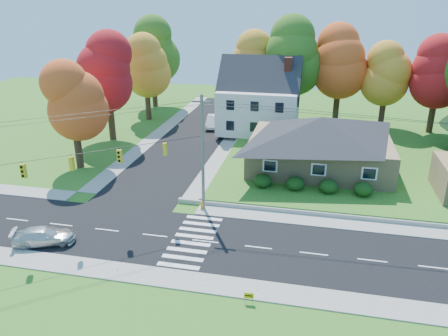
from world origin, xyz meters
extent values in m
plane|color=#3D7923|center=(0.00, 0.00, 0.00)|extent=(120.00, 120.00, 0.00)
cube|color=black|center=(0.00, 0.00, 0.01)|extent=(90.00, 8.00, 0.02)
cube|color=black|center=(-8.00, 26.00, 0.01)|extent=(8.00, 44.00, 0.02)
cube|color=#9C9A90|center=(0.00, 5.00, 0.04)|extent=(90.00, 2.00, 0.08)
cube|color=#9C9A90|center=(0.00, -5.00, 0.04)|extent=(90.00, 2.00, 0.08)
cube|color=#3D7923|center=(13.00, 21.00, 0.25)|extent=(30.00, 30.00, 0.50)
cube|color=tan|center=(8.00, 16.00, 2.10)|extent=(14.00, 10.00, 3.20)
pyramid|color=#26262B|center=(8.00, 16.00, 4.80)|extent=(14.60, 10.60, 2.20)
cube|color=silver|center=(0.00, 28.00, 3.30)|extent=(10.00, 8.00, 5.60)
pyramid|color=#26262B|center=(0.00, 28.00, 7.30)|extent=(10.40, 8.40, 2.40)
cube|color=brown|center=(3.50, 28.00, 5.30)|extent=(0.90, 0.90, 9.60)
ellipsoid|color=#163A10|center=(3.00, 9.80, 1.14)|extent=(1.70, 1.70, 1.27)
ellipsoid|color=#163A10|center=(6.00, 9.80, 1.14)|extent=(1.70, 1.70, 1.27)
ellipsoid|color=#163A10|center=(9.00, 9.80, 1.14)|extent=(1.70, 1.70, 1.27)
ellipsoid|color=#163A10|center=(12.00, 9.80, 1.14)|extent=(1.70, 1.70, 1.27)
cylinder|color=#666059|center=(-1.50, 5.20, 5.00)|extent=(0.26, 0.26, 10.00)
cube|color=#666059|center=(-1.50, 5.20, 9.40)|extent=(1.60, 0.12, 0.12)
cube|color=gold|center=(-12.00, -3.20, 5.95)|extent=(0.34, 0.26, 1.00)
cube|color=gold|center=(-9.50, -1.20, 5.95)|extent=(0.26, 0.34, 1.00)
cube|color=gold|center=(-6.80, 0.95, 5.95)|extent=(0.34, 0.26, 1.00)
cube|color=gold|center=(-4.00, 3.20, 5.95)|extent=(0.26, 0.34, 1.00)
cylinder|color=black|center=(-8.00, 0.00, 6.60)|extent=(13.02, 10.43, 0.04)
cylinder|color=#3F2A19|center=(-2.00, 34.00, 3.20)|extent=(0.80, 0.80, 5.40)
sphere|color=orange|center=(-2.00, 34.00, 7.10)|extent=(6.72, 6.72, 6.72)
sphere|color=orange|center=(-2.00, 34.00, 8.78)|extent=(5.91, 5.91, 5.91)
sphere|color=orange|center=(-2.00, 34.00, 10.46)|extent=(5.11, 5.11, 5.11)
cylinder|color=#3F2A19|center=(4.00, 33.00, 3.65)|extent=(0.86, 0.86, 6.30)
sphere|color=#3B6D1E|center=(4.00, 33.00, 8.20)|extent=(7.84, 7.84, 7.84)
sphere|color=#3B6D1E|center=(4.00, 33.00, 10.16)|extent=(6.90, 6.90, 6.90)
sphere|color=#3B6D1E|center=(4.00, 33.00, 12.12)|extent=(5.96, 5.96, 5.96)
cylinder|color=#3F2A19|center=(10.00, 34.00, 3.43)|extent=(0.83, 0.83, 5.85)
sphere|color=#E3511F|center=(10.00, 34.00, 7.65)|extent=(7.28, 7.28, 7.28)
sphere|color=#E3511F|center=(10.00, 34.00, 9.47)|extent=(6.41, 6.41, 6.41)
sphere|color=#E3511F|center=(10.00, 34.00, 11.29)|extent=(5.53, 5.53, 5.53)
cylinder|color=#3F2A19|center=(16.00, 33.00, 2.98)|extent=(0.77, 0.77, 4.95)
sphere|color=orange|center=(16.00, 33.00, 6.55)|extent=(6.16, 6.16, 6.16)
sphere|color=orange|center=(16.00, 33.00, 8.09)|extent=(5.42, 5.42, 5.42)
sphere|color=orange|center=(16.00, 33.00, 9.63)|extent=(4.68, 4.68, 4.68)
cylinder|color=#3F2A19|center=(22.00, 32.00, 3.20)|extent=(0.80, 0.80, 5.40)
sphere|color=#B3171A|center=(22.00, 32.00, 7.10)|extent=(6.72, 6.72, 6.72)
sphere|color=#B3171A|center=(22.00, 32.00, 8.78)|extent=(5.91, 5.91, 5.91)
sphere|color=#B3171A|center=(22.00, 32.00, 10.46)|extent=(5.11, 5.11, 5.11)
cylinder|color=#3F2A19|center=(-17.00, 12.00, 2.48)|extent=(0.77, 0.77, 4.95)
sphere|color=#E3511F|center=(-17.00, 12.00, 6.05)|extent=(6.16, 6.16, 6.16)
sphere|color=#E3511F|center=(-17.00, 12.00, 7.59)|extent=(5.42, 5.42, 5.42)
sphere|color=#E3511F|center=(-17.00, 12.00, 9.13)|extent=(4.68, 4.68, 4.68)
cylinder|color=#3F2A19|center=(-18.00, 22.00, 2.93)|extent=(0.83, 0.83, 5.85)
sphere|color=#B3171A|center=(-18.00, 22.00, 7.15)|extent=(7.28, 7.28, 7.28)
sphere|color=#B3171A|center=(-18.00, 22.00, 8.97)|extent=(6.41, 6.41, 6.41)
sphere|color=#B3171A|center=(-18.00, 22.00, 10.79)|extent=(5.53, 5.53, 5.53)
cylinder|color=#3F2A19|center=(-17.00, 32.00, 2.70)|extent=(0.80, 0.80, 5.40)
sphere|color=orange|center=(-17.00, 32.00, 6.60)|extent=(6.72, 6.72, 6.72)
sphere|color=orange|center=(-17.00, 32.00, 8.28)|extent=(5.91, 5.91, 5.91)
sphere|color=orange|center=(-17.00, 32.00, 9.96)|extent=(5.11, 5.11, 5.11)
cylinder|color=#3F2A19|center=(-19.00, 40.00, 3.15)|extent=(0.86, 0.86, 6.30)
sphere|color=#3B6D1E|center=(-19.00, 40.00, 7.70)|extent=(7.84, 7.84, 7.84)
sphere|color=#3B6D1E|center=(-19.00, 40.00, 9.66)|extent=(6.90, 6.90, 6.90)
sphere|color=#3B6D1E|center=(-19.00, 40.00, 11.62)|extent=(5.96, 5.96, 5.96)
imported|color=silver|center=(-11.56, -2.84, 0.66)|extent=(4.77, 3.28, 1.28)
imported|color=silver|center=(-6.59, 29.96, 0.84)|extent=(2.25, 5.12, 1.63)
cylinder|color=gold|center=(-1.62, 5.09, 0.05)|extent=(0.34, 0.34, 0.09)
cylinder|color=gold|center=(-1.62, 5.09, 0.33)|extent=(0.23, 0.23, 0.52)
sphere|color=gold|center=(-1.62, 5.09, 0.64)|extent=(0.25, 0.25, 0.25)
cylinder|color=gold|center=(-1.62, 5.09, 0.43)|extent=(0.44, 0.21, 0.11)
cylinder|color=black|center=(4.09, -6.27, 0.24)|extent=(0.02, 0.02, 0.48)
cylinder|color=black|center=(4.52, -6.27, 0.24)|extent=(0.02, 0.02, 0.48)
cube|color=#DCB300|center=(4.30, -6.27, 0.53)|extent=(0.58, 0.07, 0.39)
camera|label=1|loc=(7.40, -27.45, 17.15)|focal=35.00mm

